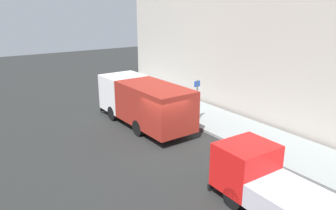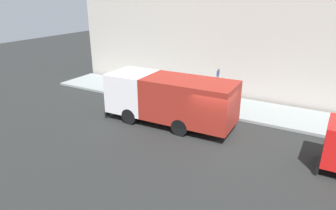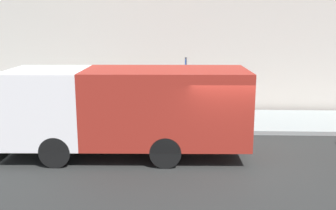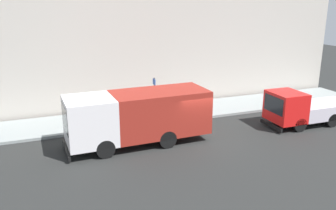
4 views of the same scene
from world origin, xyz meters
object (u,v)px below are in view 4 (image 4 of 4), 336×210
large_utility_truck (138,115)px  street_sign_post (155,96)px  pedestrian_walking (116,109)px  small_flatbed_truck (304,109)px

large_utility_truck → street_sign_post: bearing=-35.8°
large_utility_truck → street_sign_post: size_ratio=2.78×
large_utility_truck → pedestrian_walking: large_utility_truck is taller
large_utility_truck → pedestrian_walking: bearing=5.6°
small_flatbed_truck → street_sign_post: (3.48, 8.51, 0.75)m
large_utility_truck → street_sign_post: street_sign_post is taller
small_flatbed_truck → pedestrian_walking: size_ratio=3.55×
small_flatbed_truck → pedestrian_walking: 11.57m
street_sign_post → small_flatbed_truck: bearing=-112.2°
pedestrian_walking → street_sign_post: bearing=-173.7°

